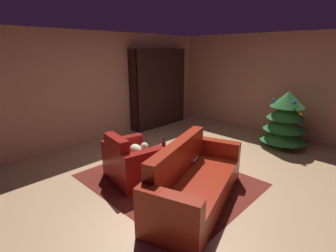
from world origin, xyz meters
TOP-DOWN VIEW (x-y plane):
  - ground_plane at (0.00, 0.00)m, footprint 8.05×8.05m
  - wall_back at (0.00, 3.39)m, footprint 5.69×0.06m
  - wall_left at (-2.81, 0.00)m, footprint 0.06×6.83m
  - area_rug at (-0.12, -0.36)m, footprint 2.66×2.15m
  - bookshelf_unit at (-2.57, 1.92)m, footprint 0.34×1.79m
  - armchair_red at (-0.58, -0.75)m, footprint 1.04×0.89m
  - couch_red at (0.58, -0.56)m, footprint 1.35×2.14m
  - coffee_table at (-0.06, -0.24)m, footprint 0.74×0.74m
  - book_stack_on_table at (-0.07, -0.22)m, footprint 0.23×0.19m
  - bottle_on_table at (-0.18, -0.41)m, footprint 0.07×0.07m
  - decorated_tree at (0.66, 2.53)m, footprint 0.98×0.98m

SIDE VIEW (x-z plane):
  - ground_plane at x=0.00m, z-range 0.00..0.00m
  - area_rug at x=-0.12m, z-range 0.00..0.01m
  - armchair_red at x=-0.58m, z-range -0.11..0.70m
  - couch_red at x=0.58m, z-range -0.14..0.74m
  - coffee_table at x=-0.06m, z-range 0.19..0.64m
  - book_stack_on_table at x=-0.07m, z-range 0.45..0.58m
  - bottle_on_table at x=-0.18m, z-range 0.42..0.74m
  - decorated_tree at x=0.66m, z-range 0.00..1.26m
  - bookshelf_unit at x=-2.57m, z-range -0.01..2.13m
  - wall_back at x=0.00m, z-range 0.00..2.52m
  - wall_left at x=-2.81m, z-range 0.00..2.52m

